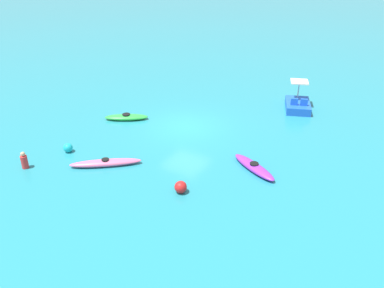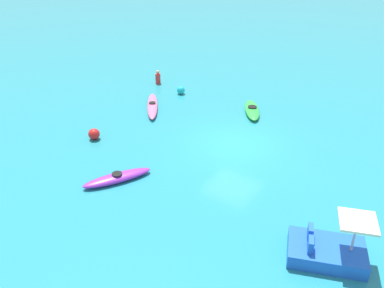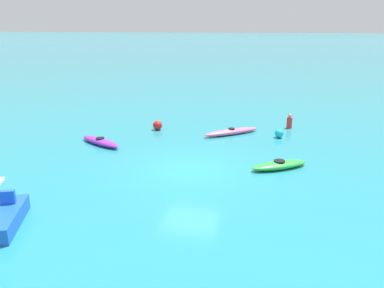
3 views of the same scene
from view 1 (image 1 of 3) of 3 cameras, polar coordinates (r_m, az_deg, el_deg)
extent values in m
plane|color=teal|center=(23.58, -0.85, 2.47)|extent=(600.00, 600.00, 0.00)
ellipsoid|color=green|center=(24.80, -9.35, 3.81)|extent=(2.06, 2.61, 0.32)
cylinder|color=black|center=(24.73, -9.38, 4.20)|extent=(0.66, 0.66, 0.05)
ellipsoid|color=pink|center=(19.98, -12.24, -2.65)|extent=(2.63, 3.06, 0.32)
cylinder|color=black|center=(19.89, -12.29, -2.19)|extent=(0.51, 0.51, 0.05)
ellipsoid|color=purple|center=(19.42, 8.84, -3.26)|extent=(1.94, 2.85, 0.32)
cylinder|color=black|center=(19.33, 8.88, -2.79)|extent=(0.57, 0.57, 0.05)
cube|color=blue|center=(26.84, 14.86, 5.32)|extent=(2.78, 2.27, 0.50)
cube|color=blue|center=(26.13, 14.40, 5.88)|extent=(0.31, 0.47, 0.44)
cube|color=blue|center=(26.20, 15.71, 5.76)|extent=(0.31, 0.47, 0.44)
cylinder|color=#B2B2B7|center=(27.22, 14.96, 7.42)|extent=(0.08, 0.08, 1.10)
cube|color=silver|center=(27.03, 15.12, 8.59)|extent=(1.43, 1.43, 0.08)
sphere|color=#19B7C6|center=(21.70, -17.30, -0.52)|extent=(0.48, 0.48, 0.48)
sphere|color=red|center=(17.53, -1.63, -6.17)|extent=(0.55, 0.55, 0.55)
cylinder|color=red|center=(20.90, -22.81, -2.38)|extent=(0.36, 0.36, 0.65)
sphere|color=tan|center=(20.70, -23.03, -1.32)|extent=(0.22, 0.22, 0.22)
camera|label=2|loc=(26.45, 42.71, 20.26)|focal=38.72mm
camera|label=3|loc=(36.28, 7.37, 20.91)|focal=35.53mm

